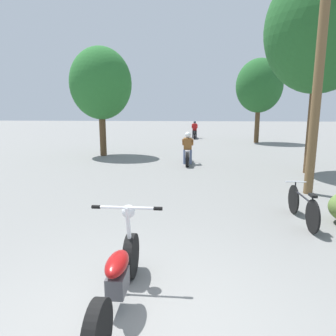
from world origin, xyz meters
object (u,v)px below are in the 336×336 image
(roadside_tree_left, at_px, (101,84))
(motorcycle_rider_lead, at_px, (188,152))
(roadside_tree_right_near, at_px, (320,30))
(motorcycle_foreground, at_px, (119,276))
(roadside_tree_right_far, at_px, (259,86))
(motorcycle_rider_far, at_px, (195,132))
(utility_pole, at_px, (319,72))
(bicycle_parked, at_px, (302,206))

(roadside_tree_left, relative_size, motorcycle_rider_lead, 2.64)
(motorcycle_rider_lead, bearing_deg, roadside_tree_left, 154.32)
(roadside_tree_right_near, xyz_separation_m, motorcycle_rider_lead, (-4.43, 1.50, -4.39))
(motorcycle_foreground, relative_size, motorcycle_rider_lead, 1.04)
(roadside_tree_right_far, distance_m, motorcycle_foreground, 19.52)
(motorcycle_rider_far, bearing_deg, utility_pole, -79.23)
(roadside_tree_right_near, height_order, motorcycle_foreground, roadside_tree_right_near)
(motorcycle_rider_lead, relative_size, bicycle_parked, 1.15)
(roadside_tree_left, height_order, motorcycle_foreground, roadside_tree_left)
(motorcycle_foreground, bearing_deg, roadside_tree_left, 107.56)
(roadside_tree_right_near, xyz_separation_m, roadside_tree_right_far, (0.24, 10.40, -1.04))
(bicycle_parked, bearing_deg, roadside_tree_right_near, 68.88)
(utility_pole, bearing_deg, roadside_tree_right_near, 70.22)
(motorcycle_rider_lead, height_order, motorcycle_rider_far, motorcycle_rider_far)
(roadside_tree_left, bearing_deg, motorcycle_rider_far, 64.59)
(utility_pole, xyz_separation_m, roadside_tree_left, (-7.69, 6.40, 0.28))
(motorcycle_rider_far, height_order, bicycle_parked, motorcycle_rider_far)
(roadside_tree_right_far, distance_m, motorcycle_rider_lead, 10.59)
(bicycle_parked, bearing_deg, utility_pole, 67.22)
(motorcycle_rider_lead, xyz_separation_m, motorcycle_rider_far, (0.34, 11.80, 0.00))
(roadside_tree_left, bearing_deg, roadside_tree_right_near, -22.22)
(utility_pole, bearing_deg, roadside_tree_left, 140.23)
(utility_pole, xyz_separation_m, roadside_tree_right_far, (1.26, 13.24, 0.65))
(utility_pole, bearing_deg, roadside_tree_right_far, 84.56)
(roadside_tree_right_near, relative_size, motorcycle_rider_far, 3.40)
(motorcycle_rider_far, bearing_deg, roadside_tree_left, -115.41)
(roadside_tree_right_far, xyz_separation_m, motorcycle_rider_lead, (-4.67, -8.90, -3.35))
(motorcycle_rider_lead, bearing_deg, roadside_tree_right_far, 62.32)
(roadside_tree_right_far, height_order, motorcycle_rider_far, roadside_tree_right_far)
(roadside_tree_right_far, distance_m, motorcycle_rider_far, 6.19)
(bicycle_parked, bearing_deg, roadside_tree_left, 127.94)
(roadside_tree_right_far, relative_size, roadside_tree_left, 1.09)
(motorcycle_foreground, xyz_separation_m, motorcycle_rider_far, (0.94, 21.37, 0.13))
(utility_pole, xyz_separation_m, motorcycle_rider_far, (-3.07, 16.14, -2.70))
(roadside_tree_right_near, height_order, roadside_tree_left, roadside_tree_right_near)
(utility_pole, height_order, motorcycle_foreground, utility_pole)
(roadside_tree_right_far, bearing_deg, motorcycle_rider_far, 146.19)
(roadside_tree_right_near, bearing_deg, bicycle_parked, -111.12)
(roadside_tree_right_near, distance_m, bicycle_parked, 7.12)
(roadside_tree_left, distance_m, motorcycle_foreground, 12.59)
(utility_pole, distance_m, motorcycle_foreground, 7.17)
(utility_pole, distance_m, roadside_tree_left, 10.02)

